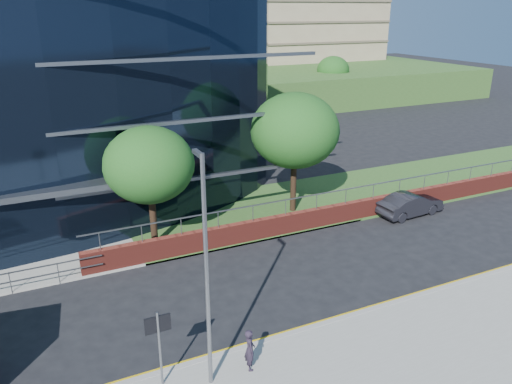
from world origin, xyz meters
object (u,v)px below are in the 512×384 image
tree_dist_e (228,76)px  streetlight_east (206,269)px  street_sign (159,334)px  tree_dist_f (333,70)px  tree_far_d (295,131)px  pedestrian (250,349)px  parked_car (410,204)px  tree_far_c (149,165)px

tree_dist_e → streetlight_east: (-18.00, -42.17, -0.10)m
street_sign → tree_dist_f: bearing=50.8°
street_sign → tree_far_d: size_ratio=0.38×
tree_far_d → pedestrian: (-8.52, -12.14, -4.26)m
pedestrian → tree_dist_f: bearing=-25.4°
street_sign → tree_dist_f: tree_dist_f is taller
tree_far_d → pedestrian: 15.43m
pedestrian → street_sign: bearing=90.5°
parked_car → pedestrian: 17.10m
tree_far_c → street_sign: bearing=-103.3°
tree_far_d → tree_dist_f: tree_far_d is taller
tree_far_d → tree_dist_e: (8.00, 30.00, -0.65)m
street_sign → tree_dist_e: size_ratio=0.43×
street_sign → tree_dist_f: 56.25m
tree_dist_f → tree_far_d: bearing=-126.9°
streetlight_east → parked_car: size_ratio=1.86×
tree_far_c → parked_car: bearing=-9.4°
tree_far_c → tree_dist_f: bearing=45.0°
street_sign → tree_far_c: (2.50, 10.59, 2.39)m
tree_far_d → parked_car: tree_far_d is taller
tree_dist_e → street_sign: bearing=-115.1°
tree_far_d → streetlight_east: (-10.00, -12.17, -0.75)m
streetlight_east → parked_car: (16.25, 8.64, -3.73)m
streetlight_east → parked_car: 18.78m
tree_dist_e → pedestrian: (-16.52, -42.14, -3.61)m
street_sign → pedestrian: street_sign is taller
pedestrian → streetlight_east: bearing=102.3°
streetlight_east → parked_car: streetlight_east is taller
tree_dist_f → tree_far_c: bearing=-135.0°
parked_car → pedestrian: (-14.77, -8.61, 0.22)m
tree_far_d → tree_dist_f: (24.00, 32.00, -0.98)m
tree_far_c → tree_far_d: tree_far_d is taller
tree_far_c → tree_far_d: size_ratio=0.87×
pedestrian → tree_far_c: bearing=13.4°
pedestrian → tree_far_d: bearing=-24.1°
street_sign → streetlight_east: bearing=-21.4°
tree_dist_f → parked_car: tree_dist_f is taller
tree_far_d → tree_dist_e: bearing=75.1°
tree_dist_f → pedestrian: size_ratio=3.88×
tree_far_c → tree_dist_f: (33.00, 33.00, -0.33)m
tree_far_d → streetlight_east: 15.77m
tree_far_c → streetlight_east: 11.22m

